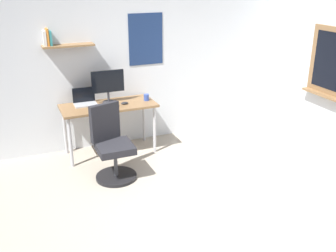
{
  "coord_description": "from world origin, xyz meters",
  "views": [
    {
      "loc": [
        -1.63,
        -3.03,
        2.45
      ],
      "look_at": [
        -0.06,
        0.73,
        0.85
      ],
      "focal_mm": 41.78,
      "sensor_mm": 36.0,
      "label": 1
    }
  ],
  "objects_px": {
    "keyboard": "(105,106)",
    "monitor_primary": "(108,84)",
    "laptop": "(85,101)",
    "desk": "(109,110)",
    "office_chair": "(112,147)",
    "coffee_mug": "(146,97)",
    "computer_mouse": "(125,103)"
  },
  "relations": [
    {
      "from": "keyboard",
      "to": "monitor_primary",
      "type": "bearing_deg",
      "value": 59.33
    },
    {
      "from": "laptop",
      "to": "monitor_primary",
      "type": "distance_m",
      "value": 0.4
    },
    {
      "from": "monitor_primary",
      "to": "keyboard",
      "type": "relative_size",
      "value": 1.25
    },
    {
      "from": "desk",
      "to": "office_chair",
      "type": "relative_size",
      "value": 1.38
    },
    {
      "from": "office_chair",
      "to": "laptop",
      "type": "xyz_separation_m",
      "value": [
        -0.14,
        0.86,
        0.38
      ]
    },
    {
      "from": "office_chair",
      "to": "keyboard",
      "type": "distance_m",
      "value": 0.73
    },
    {
      "from": "office_chair",
      "to": "laptop",
      "type": "distance_m",
      "value": 0.95
    },
    {
      "from": "keyboard",
      "to": "laptop",
      "type": "bearing_deg",
      "value": 137.01
    },
    {
      "from": "monitor_primary",
      "to": "coffee_mug",
      "type": "height_order",
      "value": "monitor_primary"
    },
    {
      "from": "coffee_mug",
      "to": "desk",
      "type": "bearing_deg",
      "value": 177.65
    },
    {
      "from": "computer_mouse",
      "to": "coffee_mug",
      "type": "height_order",
      "value": "coffee_mug"
    },
    {
      "from": "keyboard",
      "to": "computer_mouse",
      "type": "xyz_separation_m",
      "value": [
        0.28,
        0.0,
        0.01
      ]
    },
    {
      "from": "office_chair",
      "to": "monitor_primary",
      "type": "bearing_deg",
      "value": 76.79
    },
    {
      "from": "keyboard",
      "to": "computer_mouse",
      "type": "height_order",
      "value": "computer_mouse"
    },
    {
      "from": "laptop",
      "to": "computer_mouse",
      "type": "relative_size",
      "value": 2.98
    },
    {
      "from": "monitor_primary",
      "to": "computer_mouse",
      "type": "distance_m",
      "value": 0.35
    },
    {
      "from": "monitor_primary",
      "to": "coffee_mug",
      "type": "bearing_deg",
      "value": -12.5
    },
    {
      "from": "desk",
      "to": "coffee_mug",
      "type": "bearing_deg",
      "value": -2.35
    },
    {
      "from": "monitor_primary",
      "to": "keyboard",
      "type": "xyz_separation_m",
      "value": [
        -0.1,
        -0.17,
        -0.26
      ]
    },
    {
      "from": "keyboard",
      "to": "coffee_mug",
      "type": "bearing_deg",
      "value": 4.59
    },
    {
      "from": "desk",
      "to": "computer_mouse",
      "type": "relative_size",
      "value": 12.65
    },
    {
      "from": "office_chair",
      "to": "keyboard",
      "type": "height_order",
      "value": "office_chair"
    },
    {
      "from": "monitor_primary",
      "to": "coffee_mug",
      "type": "xyz_separation_m",
      "value": [
        0.52,
        -0.12,
        -0.22
      ]
    },
    {
      "from": "laptop",
      "to": "coffee_mug",
      "type": "xyz_separation_m",
      "value": [
        0.85,
        -0.16,
        -0.01
      ]
    },
    {
      "from": "office_chair",
      "to": "keyboard",
      "type": "bearing_deg",
      "value": 81.9
    },
    {
      "from": "computer_mouse",
      "to": "monitor_primary",
      "type": "bearing_deg",
      "value": 137.47
    },
    {
      "from": "computer_mouse",
      "to": "desk",
      "type": "bearing_deg",
      "value": 161.21
    },
    {
      "from": "office_chair",
      "to": "coffee_mug",
      "type": "height_order",
      "value": "office_chair"
    },
    {
      "from": "office_chair",
      "to": "monitor_primary",
      "type": "distance_m",
      "value": 1.02
    },
    {
      "from": "laptop",
      "to": "coffee_mug",
      "type": "relative_size",
      "value": 3.37
    },
    {
      "from": "keyboard",
      "to": "office_chair",
      "type": "bearing_deg",
      "value": -98.1
    },
    {
      "from": "laptop",
      "to": "monitor_primary",
      "type": "xyz_separation_m",
      "value": [
        0.33,
        -0.05,
        0.22
      ]
    }
  ]
}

